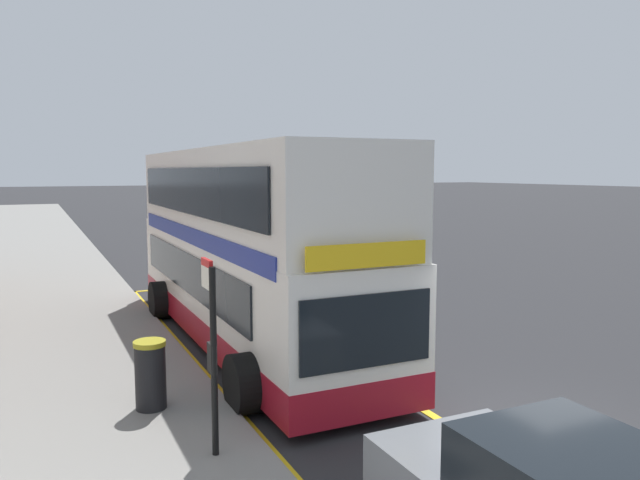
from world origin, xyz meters
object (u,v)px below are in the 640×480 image
bus_stop_sign (212,340)px  litter_bin (150,374)px  double_decker_bus (245,253)px  parked_car_maroon_across (284,232)px  parked_car_maroon_ahead (187,209)px

bus_stop_sign → litter_bin: 2.23m
double_decker_bus → parked_car_maroon_across: (7.39, 15.97, -1.27)m
parked_car_maroon_ahead → litter_bin: size_ratio=3.79×
double_decker_bus → parked_car_maroon_ahead: bearing=78.9°
double_decker_bus → litter_bin: 4.67m
bus_stop_sign → parked_car_maroon_ahead: size_ratio=0.62×
double_decker_bus → bus_stop_sign: (-2.27, -5.45, -0.37)m
parked_car_maroon_across → parked_car_maroon_ahead: same height
parked_car_maroon_ahead → parked_car_maroon_across: bearing=91.3°
double_decker_bus → parked_car_maroon_ahead: double_decker_bus is taller
double_decker_bus → bus_stop_sign: 5.92m
double_decker_bus → parked_car_maroon_ahead: 37.63m
parked_car_maroon_across → litter_bin: size_ratio=3.79×
parked_car_maroon_ahead → bus_stop_sign: bearing=78.3°
parked_car_maroon_across → bus_stop_sign: bearing=-114.6°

